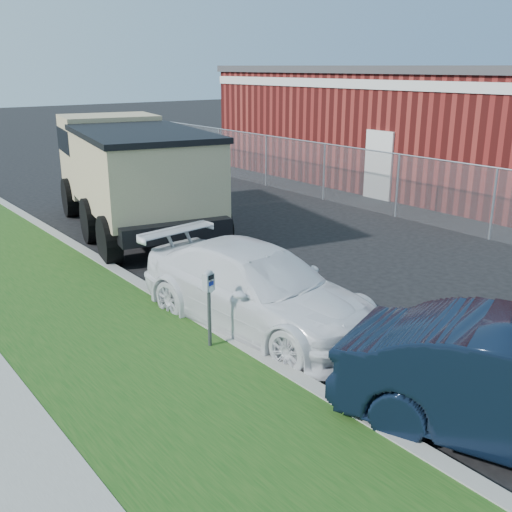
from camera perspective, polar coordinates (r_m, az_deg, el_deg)
ground at (r=10.96m, az=9.06°, el=-4.89°), size 120.00×120.00×0.00m
chainlink_fence at (r=19.55m, az=6.54°, el=9.01°), size 0.06×30.06×30.00m
brick_building at (r=24.57m, az=15.30°, el=12.30°), size 9.20×14.20×4.17m
parking_meter at (r=8.83m, az=-4.52°, el=-3.43°), size 0.19×0.14×1.21m
white_wagon at (r=9.89m, az=0.02°, el=-3.04°), size 2.41×4.79×1.33m
dump_truck at (r=16.15m, az=-11.91°, el=8.10°), size 4.10×7.58×2.82m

